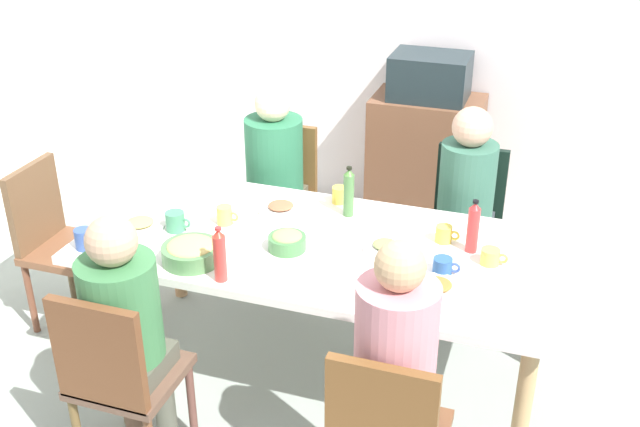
# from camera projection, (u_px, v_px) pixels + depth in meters

# --- Properties ---
(ground_plane) EXTENTS (6.16, 6.16, 0.00)m
(ground_plane) POSITION_uv_depth(u_px,v_px,m) (320.00, 370.00, 3.83)
(ground_plane) COLOR #959F96
(wall_back) EXTENTS (5.37, 0.12, 2.60)m
(wall_back) POSITION_uv_depth(u_px,v_px,m) (420.00, 22.00, 4.94)
(wall_back) COLOR silver
(wall_back) RESTS_ON ground_plane
(dining_table) EXTENTS (2.18, 1.00, 0.74)m
(dining_table) POSITION_uv_depth(u_px,v_px,m) (320.00, 256.00, 3.53)
(dining_table) COLOR white
(dining_table) RESTS_ON ground_plane
(chair_0) EXTENTS (0.40, 0.40, 0.90)m
(chair_0) POSITION_uv_depth(u_px,v_px,m) (56.00, 236.00, 4.02)
(chair_0) COLOR brown
(chair_0) RESTS_ON ground_plane
(chair_1) EXTENTS (0.40, 0.40, 0.90)m
(chair_1) POSITION_uv_depth(u_px,v_px,m) (118.00, 374.00, 3.01)
(chair_1) COLOR brown
(chair_1) RESTS_ON ground_plane
(person_1) EXTENTS (0.31, 0.31, 1.17)m
(person_1) POSITION_uv_depth(u_px,v_px,m) (125.00, 321.00, 3.00)
(person_1) COLOR brown
(person_1) RESTS_ON ground_plane
(chair_2) EXTENTS (0.40, 0.40, 0.90)m
(chair_2) POSITION_uv_depth(u_px,v_px,m) (280.00, 192.00, 4.50)
(chair_2) COLOR brown
(chair_2) RESTS_ON ground_plane
(person_2) EXTENTS (0.33, 0.33, 1.18)m
(person_2) POSITION_uv_depth(u_px,v_px,m) (274.00, 166.00, 4.33)
(person_2) COLOR #52503E
(person_2) RESTS_ON ground_plane
(person_3) EXTENTS (0.30, 0.30, 1.26)m
(person_3) POSITION_uv_depth(u_px,v_px,m) (395.00, 370.00, 2.67)
(person_3) COLOR #263842
(person_3) RESTS_ON ground_plane
(chair_4) EXTENTS (0.40, 0.40, 0.90)m
(chair_4) POSITION_uv_depth(u_px,v_px,m) (465.00, 219.00, 4.19)
(chair_4) COLOR black
(chair_4) RESTS_ON ground_plane
(person_4) EXTENTS (0.30, 0.30, 1.18)m
(person_4) POSITION_uv_depth(u_px,v_px,m) (466.00, 193.00, 4.02)
(person_4) COLOR #393B39
(person_4) RESTS_ON ground_plane
(plate_0) EXTENTS (0.23, 0.23, 0.04)m
(plate_0) POSITION_uv_depth(u_px,v_px,m) (281.00, 208.00, 3.78)
(plate_0) COLOR white
(plate_0) RESTS_ON dining_table
(plate_1) EXTENTS (0.24, 0.24, 0.04)m
(plate_1) POSITION_uv_depth(u_px,v_px,m) (140.00, 225.00, 3.62)
(plate_1) COLOR silver
(plate_1) RESTS_ON dining_table
(plate_2) EXTENTS (0.23, 0.23, 0.04)m
(plate_2) POSITION_uv_depth(u_px,v_px,m) (437.00, 287.00, 3.14)
(plate_2) COLOR silver
(plate_2) RESTS_ON dining_table
(plate_3) EXTENTS (0.21, 0.21, 0.04)m
(plate_3) POSITION_uv_depth(u_px,v_px,m) (385.00, 247.00, 3.43)
(plate_3) COLOR white
(plate_3) RESTS_ON dining_table
(bowl_0) EXTENTS (0.17, 0.17, 0.09)m
(bowl_0) POSITION_uv_depth(u_px,v_px,m) (287.00, 241.00, 3.42)
(bowl_0) COLOR #437B45
(bowl_0) RESTS_ON dining_table
(bowl_1) EXTENTS (0.26, 0.26, 0.10)m
(bowl_1) POSITION_uv_depth(u_px,v_px,m) (191.00, 252.00, 3.33)
(bowl_1) COLOR #4F804C
(bowl_1) RESTS_ON dining_table
(cup_0) EXTENTS (0.11, 0.07, 0.09)m
(cup_0) POSITION_uv_depth(u_px,v_px,m) (225.00, 215.00, 3.64)
(cup_0) COLOR #E2BE56
(cup_0) RESTS_ON dining_table
(cup_1) EXTENTS (0.12, 0.08, 0.07)m
(cup_1) POSITION_uv_depth(u_px,v_px,m) (443.00, 266.00, 3.24)
(cup_1) COLOR #2A5599
(cup_1) RESTS_ON dining_table
(cup_2) EXTENTS (0.11, 0.08, 0.08)m
(cup_2) POSITION_uv_depth(u_px,v_px,m) (444.00, 234.00, 3.49)
(cup_2) COLOR #DDC949
(cup_2) RESTS_ON dining_table
(cup_3) EXTENTS (0.12, 0.08, 0.07)m
(cup_3) POSITION_uv_depth(u_px,v_px,m) (491.00, 257.00, 3.31)
(cup_3) COLOR #E6C053
(cup_3) RESTS_ON dining_table
(cup_4) EXTENTS (0.12, 0.08, 0.10)m
(cup_4) POSITION_uv_depth(u_px,v_px,m) (84.00, 239.00, 3.43)
(cup_4) COLOR #375397
(cup_4) RESTS_ON dining_table
(cup_5) EXTENTS (0.13, 0.09, 0.09)m
(cup_5) POSITION_uv_depth(u_px,v_px,m) (176.00, 221.00, 3.58)
(cup_5) COLOR #438963
(cup_5) RESTS_ON dining_table
(cup_6) EXTENTS (0.11, 0.08, 0.09)m
(cup_6) POSITION_uv_depth(u_px,v_px,m) (340.00, 195.00, 3.85)
(cup_6) COLOR gold
(cup_6) RESTS_ON dining_table
(bottle_0) EXTENTS (0.05, 0.05, 0.25)m
(bottle_0) POSITION_uv_depth(u_px,v_px,m) (220.00, 255.00, 3.16)
(bottle_0) COLOR red
(bottle_0) RESTS_ON dining_table
(bottle_1) EXTENTS (0.05, 0.05, 0.25)m
(bottle_1) POSITION_uv_depth(u_px,v_px,m) (473.00, 227.00, 3.37)
(bottle_1) COLOR red
(bottle_1) RESTS_ON dining_table
(bottle_2) EXTENTS (0.05, 0.05, 0.26)m
(bottle_2) POSITION_uv_depth(u_px,v_px,m) (349.00, 193.00, 3.69)
(bottle_2) COLOR #46753F
(bottle_2) RESTS_ON dining_table
(side_cabinet) EXTENTS (0.70, 0.44, 0.90)m
(side_cabinet) POSITION_uv_depth(u_px,v_px,m) (424.00, 163.00, 5.03)
(side_cabinet) COLOR brown
(side_cabinet) RESTS_ON ground_plane
(microwave) EXTENTS (0.48, 0.36, 0.28)m
(microwave) POSITION_uv_depth(u_px,v_px,m) (430.00, 76.00, 4.76)
(microwave) COLOR #1E2A2F
(microwave) RESTS_ON side_cabinet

